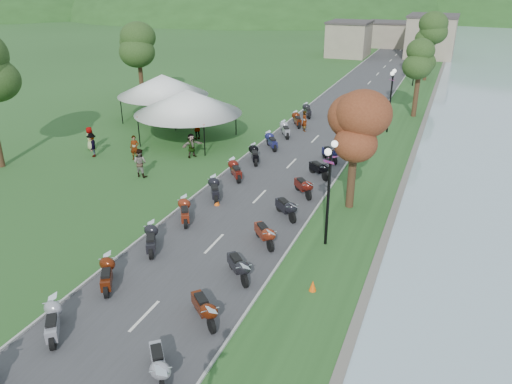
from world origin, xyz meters
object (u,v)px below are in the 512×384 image
(pedestrian_b, at_px, (141,176))
(pedestrian_c, at_px, (94,156))
(vendor_tent_main, at_px, (189,116))
(pedestrian_a, at_px, (136,160))

(pedestrian_b, height_order, pedestrian_c, pedestrian_b)
(vendor_tent_main, xyz_separation_m, pedestrian_b, (0.75, -7.83, -2.00))
(vendor_tent_main, distance_m, pedestrian_c, 7.71)
(pedestrian_b, distance_m, pedestrian_c, 5.69)
(vendor_tent_main, bearing_deg, pedestrian_c, -128.04)
(pedestrian_b, bearing_deg, vendor_tent_main, -81.52)
(vendor_tent_main, xyz_separation_m, pedestrian_a, (-1.41, -5.29, -2.00))
(pedestrian_b, xyz_separation_m, pedestrian_c, (-5.34, 1.96, 0.00))
(vendor_tent_main, xyz_separation_m, pedestrian_c, (-4.59, -5.87, -2.00))
(pedestrian_a, bearing_deg, pedestrian_b, -70.63)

